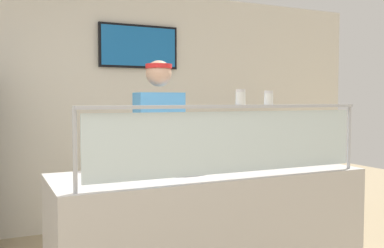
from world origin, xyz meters
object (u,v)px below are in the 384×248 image
at_px(parmesan_shaker, 240,98).
at_px(pizza_box_stack, 268,144).
at_px(pizza_tray, 178,169).
at_px(worker_figure, 160,153).
at_px(pizza_server, 181,166).
at_px(pepper_flake_shaker, 268,99).

bearing_deg(parmesan_shaker, pizza_box_stack, 50.86).
xyz_separation_m(pizza_tray, pizza_box_stack, (1.91, 1.63, -0.07)).
bearing_deg(pizza_tray, pizza_box_stack, 40.58).
distance_m(parmesan_shaker, pizza_box_stack, 2.69).
height_order(pizza_tray, worker_figure, worker_figure).
bearing_deg(pizza_server, parmesan_shaker, -54.72).
relative_size(pizza_server, worker_figure, 0.16).
xyz_separation_m(pizza_server, pepper_flake_shaker, (0.44, -0.39, 0.46)).
bearing_deg(worker_figure, pizza_server, -96.47).
height_order(pepper_flake_shaker, worker_figure, worker_figure).
bearing_deg(pizza_server, worker_figure, 88.32).
bearing_deg(pizza_server, pizza_tray, 127.00).
bearing_deg(pizza_box_stack, pepper_flake_shaker, -125.42).
bearing_deg(parmesan_shaker, pepper_flake_shaker, 0.00).
xyz_separation_m(pizza_tray, pepper_flake_shaker, (0.45, -0.41, 0.48)).
bearing_deg(pizza_box_stack, parmesan_shaker, -129.14).
xyz_separation_m(parmesan_shaker, pizza_box_stack, (1.66, 2.04, -0.56)).
height_order(parmesan_shaker, pepper_flake_shaker, parmesan_shaker).
bearing_deg(pizza_tray, pizza_server, -57.79).
height_order(parmesan_shaker, worker_figure, worker_figure).
distance_m(parmesan_shaker, worker_figure, 1.09).
bearing_deg(worker_figure, pepper_flake_shaker, -69.08).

